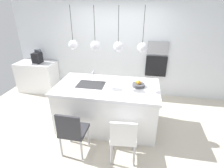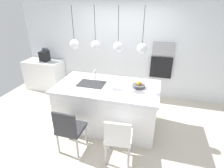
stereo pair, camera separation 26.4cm
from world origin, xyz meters
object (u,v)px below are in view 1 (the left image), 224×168
(fruit_bowl, at_px, (138,84))
(coffee_machine, at_px, (37,57))
(chair_middle, at_px, (123,136))
(chair_near, at_px, (72,130))
(oven, at_px, (156,66))
(microwave, at_px, (158,48))

(fruit_bowl, height_order, coffee_machine, coffee_machine)
(coffee_machine, xyz_separation_m, chair_middle, (2.76, -2.20, -0.54))
(coffee_machine, distance_m, chair_near, 2.95)
(oven, bearing_deg, fruit_bowl, -105.53)
(microwave, height_order, oven, microwave)
(coffee_machine, bearing_deg, chair_middle, -38.58)
(fruit_bowl, height_order, chair_near, fruit_bowl)
(microwave, relative_size, chair_near, 0.62)
(microwave, bearing_deg, chair_middle, -103.03)
(fruit_bowl, bearing_deg, microwave, 74.47)
(fruit_bowl, relative_size, coffee_machine, 0.67)
(oven, bearing_deg, chair_middle, -103.03)
(microwave, xyz_separation_m, chair_middle, (-0.58, -2.50, -0.88))
(coffee_machine, height_order, microwave, microwave)
(fruit_bowl, height_order, oven, oven)
(coffee_machine, distance_m, chair_middle, 3.57)
(fruit_bowl, relative_size, microwave, 0.47)
(fruit_bowl, bearing_deg, coffee_machine, 157.72)
(fruit_bowl, distance_m, microwave, 1.60)
(coffee_machine, xyz_separation_m, chair_near, (1.89, -2.21, -0.54))
(oven, relative_size, chair_middle, 0.65)
(fruit_bowl, xyz_separation_m, microwave, (0.42, 1.49, 0.40))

